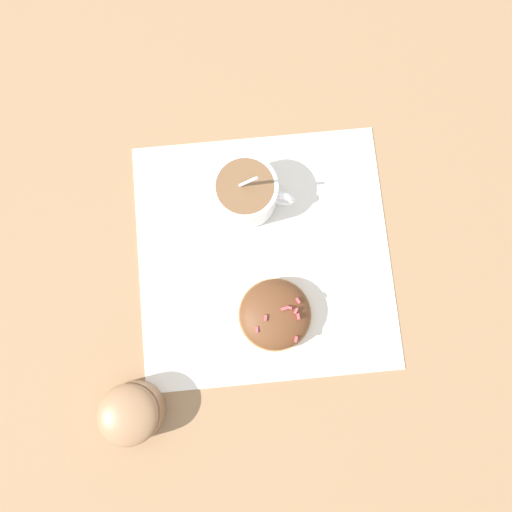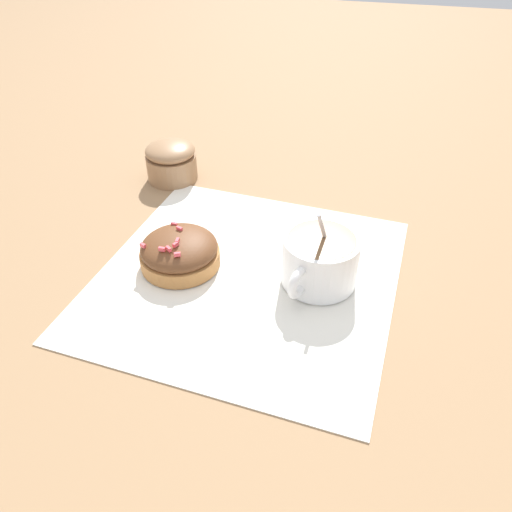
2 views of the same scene
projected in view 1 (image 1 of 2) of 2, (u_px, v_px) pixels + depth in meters
ground_plane at (264, 255)px, 0.65m from camera, size 3.00×3.00×0.00m
paper_napkin at (264, 255)px, 0.65m from camera, size 0.34×0.35×0.00m
coffee_cup at (246, 192)px, 0.63m from camera, size 0.08×0.10×0.09m
frosted_pastry at (278, 314)px, 0.62m from camera, size 0.09×0.09×0.04m
sugar_bowl at (131, 413)px, 0.59m from camera, size 0.07×0.07×0.06m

